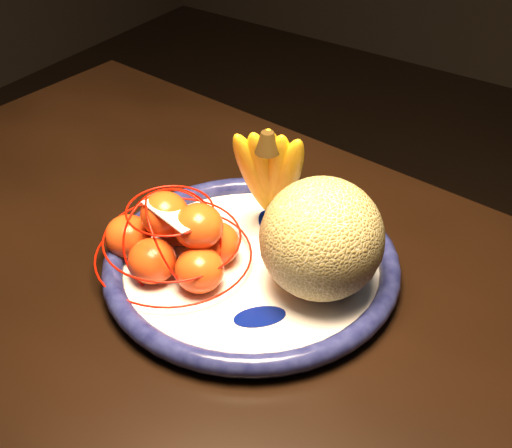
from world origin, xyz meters
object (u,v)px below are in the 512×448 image
Objects in this scene: dining_table at (245,390)px; mandarin_bag at (176,240)px; cantaloupe at (322,239)px; fruit_bowl at (251,265)px; banana_bunch at (271,172)px.

dining_table is 6.73× the size of mandarin_bag.
mandarin_bag is (-0.16, -0.06, -0.03)m from cantaloupe.
cantaloupe is at bearing 7.81° from fruit_bowl.
dining_table is at bearing -21.65° from mandarin_bag.
banana_bunch is at bearing 66.73° from mandarin_bag.
cantaloupe is 0.82× the size of banana_bunch.
cantaloupe reaches higher than fruit_bowl.
banana_bunch is (-0.09, 0.18, 0.18)m from dining_table.
cantaloupe reaches higher than dining_table.
dining_table is at bearing -89.16° from banana_bunch.
banana_bunch is at bearing 120.52° from dining_table.
banana_bunch is 0.79× the size of mandarin_bag.
mandarin_bag is at bearing -147.15° from fruit_bowl.
dining_table is at bearing -102.21° from cantaloupe.
fruit_bowl is at bearing -172.19° from cantaloupe.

